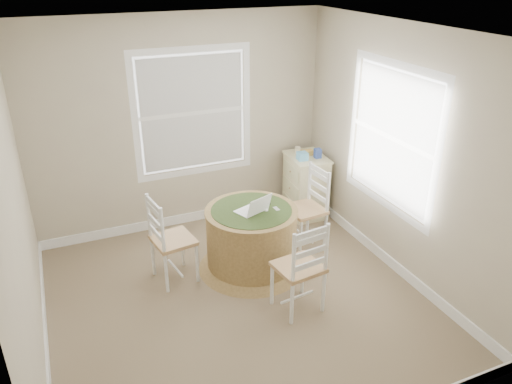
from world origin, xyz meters
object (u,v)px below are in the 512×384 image
chair_near (298,267)px  corner_chest (306,185)px  chair_left (173,240)px  chair_right (305,209)px  round_table (251,236)px  laptop (253,209)px

chair_near → corner_chest: 2.02m
chair_left → chair_right: same height
chair_left → chair_near: bearing=-143.6°
round_table → chair_left: chair_left is taller
chair_right → corner_chest: bearing=145.8°
laptop → chair_right: bearing=176.4°
chair_left → chair_right: 1.59m
round_table → chair_near: bearing=-83.3°
chair_left → corner_chest: 2.13m
round_table → chair_right: (0.76, 0.19, 0.09)m
chair_near → laptop: (-0.13, 0.79, 0.26)m
round_table → corner_chest: bearing=35.8°
chair_right → laptop: (-0.76, -0.23, 0.26)m
chair_left → chair_near: size_ratio=1.00×
corner_chest → round_table: bearing=-137.5°
corner_chest → chair_near: bearing=-116.0°
chair_left → chair_near: (0.96, -0.96, 0.00)m
chair_near → round_table: bearing=-88.2°
chair_left → corner_chest: (1.98, 0.78, -0.06)m
chair_near → laptop: bearing=-87.8°
round_table → corner_chest: (1.15, 0.90, 0.02)m
chair_right → chair_left: bearing=-92.8°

